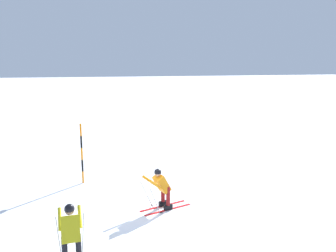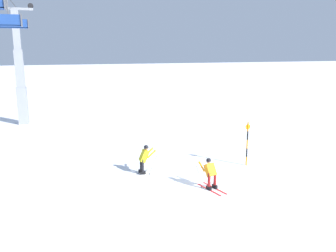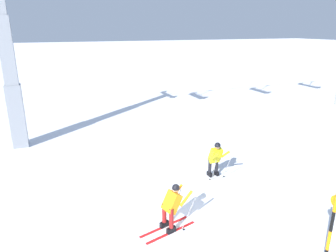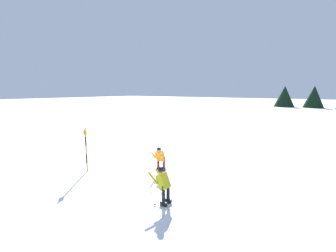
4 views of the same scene
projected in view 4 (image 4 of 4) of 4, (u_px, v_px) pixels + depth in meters
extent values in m
plane|color=white|center=(152.00, 176.00, 12.08)|extent=(260.00, 260.00, 0.00)
cube|color=red|center=(164.00, 171.00, 12.89)|extent=(1.68, 0.49, 0.01)
cube|color=black|center=(164.00, 169.00, 12.87)|extent=(0.30, 0.17, 0.16)
cylinder|color=maroon|center=(164.00, 162.00, 12.81)|extent=(0.13, 0.13, 0.63)
cube|color=red|center=(158.00, 170.00, 13.01)|extent=(1.68, 0.49, 0.01)
cube|color=black|center=(158.00, 168.00, 13.00)|extent=(0.30, 0.17, 0.16)
cylinder|color=maroon|center=(158.00, 162.00, 12.94)|extent=(0.13, 0.13, 0.63)
cube|color=orange|center=(160.00, 156.00, 12.69)|extent=(0.60, 0.53, 0.63)
sphere|color=tan|center=(159.00, 150.00, 12.50)|extent=(0.21, 0.21, 0.21)
sphere|color=black|center=(159.00, 149.00, 12.49)|extent=(0.22, 0.22, 0.22)
cylinder|color=orange|center=(161.00, 156.00, 12.27)|extent=(0.48, 0.19, 0.41)
cylinder|color=gray|center=(162.00, 167.00, 12.31)|extent=(0.43, 0.24, 1.06)
cylinder|color=black|center=(164.00, 172.00, 12.51)|extent=(0.07, 0.07, 0.01)
cylinder|color=orange|center=(153.00, 155.00, 12.44)|extent=(0.48, 0.19, 0.41)
cylinder|color=gray|center=(153.00, 165.00, 12.51)|extent=(0.48, 0.03, 1.06)
cylinder|color=black|center=(153.00, 171.00, 12.75)|extent=(0.07, 0.07, 0.01)
cylinder|color=orange|center=(87.00, 167.00, 12.78)|extent=(0.07, 0.07, 0.48)
cylinder|color=black|center=(87.00, 159.00, 12.71)|extent=(0.07, 0.07, 0.48)
cylinder|color=orange|center=(86.00, 150.00, 12.63)|extent=(0.07, 0.07, 0.48)
cylinder|color=black|center=(86.00, 141.00, 12.56)|extent=(0.07, 0.07, 0.48)
cylinder|color=orange|center=(85.00, 133.00, 12.49)|extent=(0.07, 0.07, 0.48)
cylinder|color=orange|center=(85.00, 133.00, 12.48)|extent=(0.02, 0.28, 0.28)
cube|color=white|center=(164.00, 206.00, 8.96)|extent=(0.11, 1.73, 0.01)
cube|color=black|center=(164.00, 204.00, 8.95)|extent=(0.11, 0.28, 0.16)
cylinder|color=black|center=(164.00, 194.00, 8.88)|extent=(0.13, 0.13, 0.66)
cube|color=white|center=(168.00, 203.00, 9.21)|extent=(0.11, 1.73, 0.01)
cube|color=black|center=(168.00, 201.00, 9.19)|extent=(0.11, 0.28, 0.16)
cylinder|color=black|center=(168.00, 191.00, 9.13)|extent=(0.13, 0.13, 0.66)
cube|color=gold|center=(163.00, 181.00, 9.01)|extent=(0.43, 0.48, 0.66)
sphere|color=#997051|center=(161.00, 170.00, 9.02)|extent=(0.22, 0.22, 0.22)
sphere|color=black|center=(161.00, 170.00, 9.01)|extent=(0.23, 0.23, 0.23)
cylinder|color=gold|center=(153.00, 178.00, 8.99)|extent=(0.09, 0.49, 0.43)
cylinder|color=gray|center=(152.00, 193.00, 9.07)|extent=(0.14, 0.46, 1.13)
cylinder|color=black|center=(154.00, 204.00, 8.99)|extent=(0.07, 0.07, 0.01)
cylinder|color=gold|center=(160.00, 175.00, 9.37)|extent=(0.09, 0.49, 0.43)
cylinder|color=gray|center=(160.00, 188.00, 9.52)|extent=(0.13, 0.46, 1.13)
cylinder|color=black|center=(164.00, 198.00, 9.52)|extent=(0.07, 0.07, 0.01)
cone|color=black|center=(314.00, 97.00, 59.85)|extent=(4.89, 4.89, 5.62)
cone|color=black|center=(285.00, 96.00, 63.46)|extent=(5.21, 5.21, 5.62)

